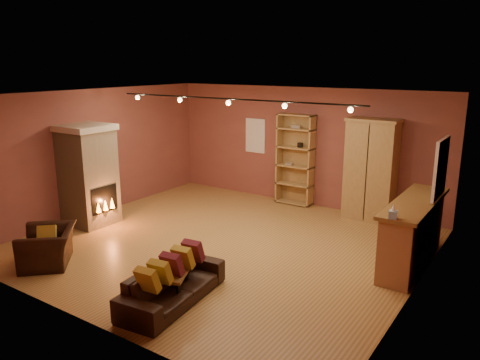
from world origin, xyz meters
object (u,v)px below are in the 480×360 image
Objects in this scene: armoire at (371,170)px; bar_counter at (412,232)px; bookcase at (296,159)px; armchair at (47,241)px; fireplace at (89,175)px; loveseat at (173,278)px; coffee_table at (168,277)px.

armoire is 0.94× the size of bar_counter.
bar_counter is (3.28, -2.11, -0.54)m from bookcase.
armchair is (-5.14, -3.43, -0.15)m from bar_counter.
armchair is at bearing -108.58° from bookcase.
fireplace is 4.12m from loveseat.
armoire is 3.13× the size of coffee_table.
bookcase reaches higher than armchair.
fireplace is 4.02m from coffee_table.
armoire is at bearing 101.02° from armchair.
loveseat is (3.74, -1.60, -0.69)m from fireplace.
armchair is (-2.64, -0.20, 0.05)m from loveseat.
fireplace is 6.01m from armoire.
armoire reaches higher than coffee_table.
fireplace is at bearing -143.57° from armoire.
armoire is at bearing 76.75° from coffee_table.
bookcase is at bearing 51.59° from fireplace.
coffee_table is at bearing 50.83° from armchair.
coffee_table is (2.52, 0.22, -0.08)m from armchair.
armoire is at bearing 36.43° from fireplace.
armchair is at bearing -124.83° from armoire.
armoire reaches higher than armchair.
fireplace is 6.47m from bar_counter.
fireplace is 1.13× the size of loveseat.
bookcase is at bearing 97.10° from coffee_table.
armoire is 1.96× the size of armchair.
armoire is at bearing 125.91° from bar_counter.
bookcase is 5.88m from armchair.
bookcase is 0.99× the size of armoire.
bookcase is 1.17× the size of loveseat.
loveseat is (-1.10, -5.17, -0.74)m from armoire.
armchair is at bearing 87.95° from loveseat.
bookcase is at bearing 174.95° from armoire.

